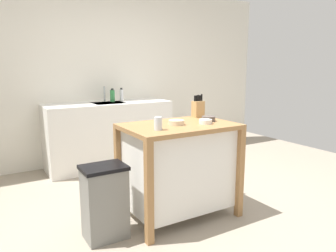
{
  "coord_description": "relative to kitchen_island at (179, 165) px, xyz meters",
  "views": [
    {
      "loc": [
        -1.64,
        -2.48,
        1.43
      ],
      "look_at": [
        -0.05,
        0.16,
        0.85
      ],
      "focal_mm": 34.17,
      "sensor_mm": 36.0,
      "label": 1
    }
  ],
  "objects": [
    {
      "name": "wall_back",
      "position": [
        0.05,
        2.21,
        0.8
      ],
      "size": [
        5.8,
        0.1,
        2.6
      ],
      "primitive_type": "cube",
      "color": "silver",
      "rests_on": "ground"
    },
    {
      "name": "bowl_stoneware_deep",
      "position": [
        0.33,
        -0.01,
        0.42
      ],
      "size": [
        0.13,
        0.13,
        0.05
      ],
      "color": "#564C47",
      "rests_on": "kitchen_island"
    },
    {
      "name": "knife_block",
      "position": [
        0.4,
        0.25,
        0.49
      ],
      "size": [
        0.11,
        0.09,
        0.24
      ],
      "color": "tan",
      "rests_on": "kitchen_island"
    },
    {
      "name": "sink_counter",
      "position": [
        0.01,
        1.86,
        -0.04
      ],
      "size": [
        1.77,
        0.6,
        0.92
      ],
      "color": "white",
      "rests_on": "ground"
    },
    {
      "name": "drinking_cup",
      "position": [
        -0.3,
        -0.14,
        0.45
      ],
      "size": [
        0.07,
        0.07,
        0.11
      ],
      "color": "silver",
      "rests_on": "kitchen_island"
    },
    {
      "name": "sink_faucet",
      "position": [
        0.01,
        2.0,
        0.52
      ],
      "size": [
        0.02,
        0.02,
        0.22
      ],
      "color": "#B7BCC1",
      "rests_on": "sink_counter"
    },
    {
      "name": "bowl_ceramic_wide",
      "position": [
        -0.04,
        -0.01,
        0.42
      ],
      "size": [
        0.14,
        0.14,
        0.04
      ],
      "color": "beige",
      "rests_on": "kitchen_island"
    },
    {
      "name": "bottle_dish_soap",
      "position": [
        0.1,
        1.92,
        0.5
      ],
      "size": [
        0.07,
        0.07,
        0.19
      ],
      "color": "green",
      "rests_on": "sink_counter"
    },
    {
      "name": "kitchen_island",
      "position": [
        0.0,
        0.0,
        0.0
      ],
      "size": [
        1.03,
        0.69,
        0.9
      ],
      "color": "#9E7042",
      "rests_on": "ground"
    },
    {
      "name": "ground_plane",
      "position": [
        0.05,
        0.04,
        -0.5
      ],
      "size": [
        6.8,
        6.8,
        0.0
      ],
      "primitive_type": "plane",
      "color": "gray",
      "rests_on": "ground"
    },
    {
      "name": "bowl_ceramic_small",
      "position": [
        0.22,
        -0.11,
        0.42
      ],
      "size": [
        0.12,
        0.12,
        0.04
      ],
      "color": "silver",
      "rests_on": "kitchen_island"
    },
    {
      "name": "trash_bin",
      "position": [
        -0.76,
        -0.04,
        -0.19
      ],
      "size": [
        0.36,
        0.28,
        0.63
      ],
      "color": "slate",
      "rests_on": "ground"
    },
    {
      "name": "bottle_spray_cleaner",
      "position": [
        0.25,
        1.96,
        0.5
      ],
      "size": [
        0.05,
        0.05,
        0.19
      ],
      "color": "white",
      "rests_on": "sink_counter"
    }
  ]
}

